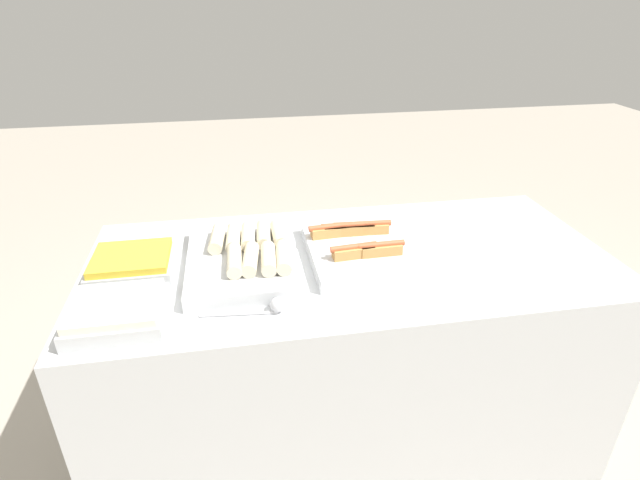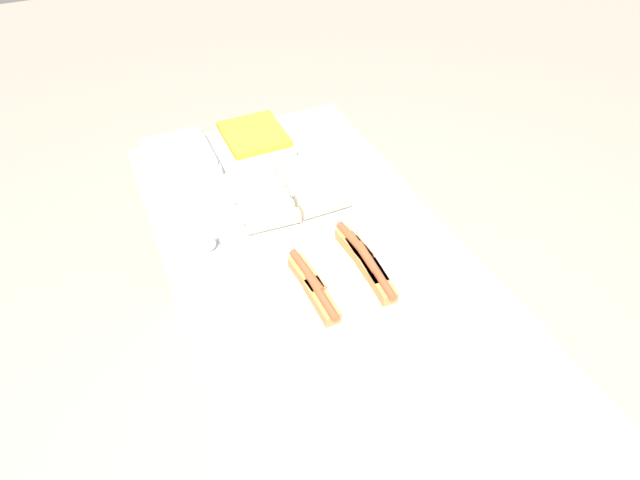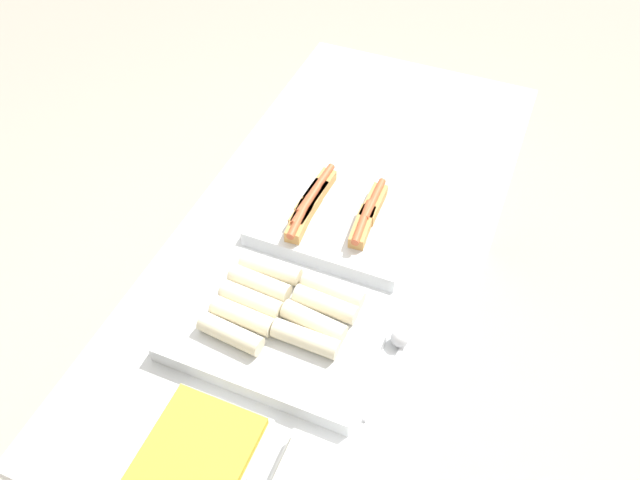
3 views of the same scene
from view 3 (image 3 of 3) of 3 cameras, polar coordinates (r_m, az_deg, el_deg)
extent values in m
plane|color=#ADA393|center=(2.59, 0.99, -12.98)|extent=(12.00, 12.00, 0.00)
cube|color=silver|center=(2.20, 1.15, -7.26)|extent=(1.89, 0.87, 0.91)
cube|color=silver|center=(1.83, 1.51, 1.60)|extent=(0.33, 0.46, 0.05)
cube|color=tan|center=(1.77, -1.83, 1.72)|extent=(0.15, 0.05, 0.04)
cylinder|color=#C15633|center=(1.76, -1.85, 2.17)|extent=(0.17, 0.03, 0.02)
cube|color=tan|center=(1.76, 3.88, 1.21)|extent=(0.15, 0.06, 0.04)
cylinder|color=#C15633|center=(1.75, 3.91, 1.66)|extent=(0.17, 0.04, 0.02)
cube|color=tan|center=(1.80, -1.29, 2.76)|extent=(0.15, 0.05, 0.04)
cylinder|color=#C15633|center=(1.79, -1.30, 3.22)|extent=(0.16, 0.03, 0.02)
cube|color=tan|center=(1.83, 4.90, 3.31)|extent=(0.14, 0.05, 0.04)
cylinder|color=#C15633|center=(1.81, 4.94, 3.76)|extent=(0.16, 0.03, 0.02)
cube|color=tan|center=(1.87, -0.02, 4.79)|extent=(0.15, 0.05, 0.04)
cylinder|color=#C15633|center=(1.85, -0.02, 5.24)|extent=(0.17, 0.03, 0.02)
cube|color=tan|center=(1.83, -0.75, 3.74)|extent=(0.15, 0.05, 0.04)
cylinder|color=#C15633|center=(1.82, -0.75, 4.20)|extent=(0.17, 0.03, 0.02)
cube|color=silver|center=(1.60, -3.80, -8.15)|extent=(0.38, 0.52, 0.05)
cylinder|color=beige|center=(1.52, -1.34, -9.00)|extent=(0.05, 0.17, 0.05)
cylinder|color=beige|center=(1.60, -6.30, -5.46)|extent=(0.06, 0.17, 0.05)
cylinder|color=beige|center=(1.55, -0.56, -7.46)|extent=(0.07, 0.17, 0.05)
cylinder|color=beige|center=(1.54, -8.18, -8.48)|extent=(0.06, 0.17, 0.05)
cylinder|color=beige|center=(1.58, 0.49, -5.89)|extent=(0.06, 0.17, 0.05)
cylinder|color=beige|center=(1.61, 1.18, -4.53)|extent=(0.06, 0.17, 0.05)
cylinder|color=beige|center=(1.63, -5.55, -3.94)|extent=(0.06, 0.17, 0.05)
cylinder|color=beige|center=(1.57, -7.11, -6.91)|extent=(0.06, 0.17, 0.05)
cylinder|color=beige|center=(1.65, -4.55, -2.59)|extent=(0.05, 0.17, 0.05)
cube|color=silver|center=(1.46, -11.05, -19.15)|extent=(0.27, 0.24, 0.05)
cube|color=gold|center=(1.43, -11.27, -18.57)|extent=(0.25, 0.22, 0.02)
cylinder|color=silver|center=(1.55, 5.93, -12.65)|extent=(0.23, 0.03, 0.01)
sphere|color=silver|center=(1.59, 7.33, -8.88)|extent=(0.05, 0.05, 0.05)
camera|label=1|loc=(1.43, 67.71, -3.65)|focal=28.00mm
camera|label=2|loc=(2.01, 28.22, 36.81)|focal=28.00mm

